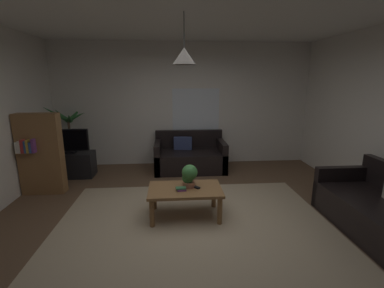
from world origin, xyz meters
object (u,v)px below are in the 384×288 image
at_px(pendant_lamp, 184,56).
at_px(couch_right_side, 378,210).
at_px(book_on_table_0, 182,190).
at_px(potted_plant_on_table, 189,175).
at_px(tv_stand, 71,165).
at_px(tv, 68,141).
at_px(potted_palm_corner, 70,142).
at_px(bookshelf_corner, 40,154).
at_px(coffee_table, 185,193).
at_px(remote_on_table_0, 195,187).
at_px(couch_under_window, 190,157).
at_px(book_on_table_1, 181,188).

bearing_deg(pendant_lamp, couch_right_side, -12.57).
xyz_separation_m(book_on_table_0, potted_plant_on_table, (0.11, 0.11, 0.16)).
distance_m(tv_stand, tv, 0.50).
xyz_separation_m(potted_palm_corner, bookshelf_corner, (-0.03, -1.32, 0.10)).
relative_size(book_on_table_0, bookshelf_corner, 0.09).
height_order(tv_stand, tv, tv).
xyz_separation_m(coffee_table, potted_palm_corner, (-2.39, 2.34, 0.24)).
xyz_separation_m(book_on_table_0, remote_on_table_0, (0.20, 0.09, -0.00)).
xyz_separation_m(coffee_table, bookshelf_corner, (-2.41, 1.03, 0.34)).
distance_m(couch_under_window, potted_palm_corner, 2.63).
xyz_separation_m(book_on_table_0, pendant_lamp, (0.05, 0.08, 1.78)).
distance_m(potted_palm_corner, bookshelf_corner, 1.32).
bearing_deg(pendant_lamp, remote_on_table_0, 5.45).
height_order(remote_on_table_0, pendant_lamp, pendant_lamp).
bearing_deg(bookshelf_corner, remote_on_table_0, -21.63).
bearing_deg(coffee_table, remote_on_table_0, 5.45).
distance_m(remote_on_table_0, tv_stand, 3.00).
bearing_deg(coffee_table, pendant_lamp, 180.00).
distance_m(book_on_table_0, pendant_lamp, 1.79).
relative_size(couch_right_side, potted_plant_on_table, 4.54).
height_order(coffee_table, bookshelf_corner, bookshelf_corner).
distance_m(bookshelf_corner, pendant_lamp, 3.04).
xyz_separation_m(couch_right_side, tv, (-4.73, 2.38, 0.48)).
bearing_deg(book_on_table_1, book_on_table_0, -4.62).
xyz_separation_m(couch_under_window, pendant_lamp, (-0.21, -2.09, 1.96)).
xyz_separation_m(tv, bookshelf_corner, (-0.19, -0.79, -0.04)).
distance_m(coffee_table, potted_palm_corner, 3.35).
height_order(book_on_table_0, bookshelf_corner, bookshelf_corner).
bearing_deg(book_on_table_1, pendant_lamp, 50.99).
relative_size(couch_right_side, book_on_table_0, 12.51).
distance_m(tv, pendant_lamp, 3.24).
bearing_deg(pendant_lamp, bookshelf_corner, 156.91).
bearing_deg(couch_right_side, bookshelf_corner, -107.90).
distance_m(remote_on_table_0, tv, 3.00).
distance_m(coffee_table, book_on_table_1, 0.14).
height_order(book_on_table_1, remote_on_table_0, book_on_table_1).
bearing_deg(bookshelf_corner, tv_stand, 77.14).
bearing_deg(book_on_table_0, book_on_table_1, 175.38).
bearing_deg(bookshelf_corner, book_on_table_0, -25.10).
height_order(book_on_table_1, tv, tv).
bearing_deg(book_on_table_0, couch_under_window, 83.03).
xyz_separation_m(potted_plant_on_table, pendant_lamp, (-0.06, -0.04, 1.62)).
bearing_deg(tv_stand, remote_on_table_0, -37.60).
xyz_separation_m(tv_stand, potted_palm_corner, (-0.16, 0.50, 0.36)).
bearing_deg(book_on_table_0, potted_plant_on_table, 45.42).
xyz_separation_m(couch_under_window, tv, (-2.44, -0.27, 0.48)).
relative_size(couch_right_side, bookshelf_corner, 1.09).
bearing_deg(tv_stand, coffee_table, -39.58).
relative_size(bookshelf_corner, pendant_lamp, 2.23).
distance_m(coffee_table, tv_stand, 2.89).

